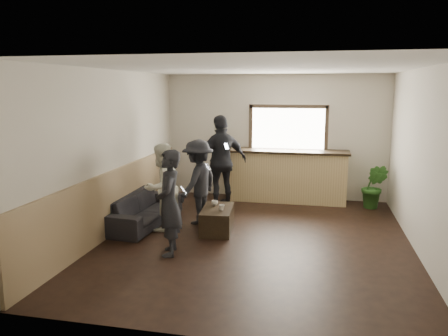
% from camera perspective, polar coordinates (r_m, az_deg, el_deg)
% --- Properties ---
extents(ground, '(5.00, 6.00, 0.01)m').
position_cam_1_polar(ground, '(7.40, 4.11, -9.31)').
color(ground, black).
extents(room_shell, '(5.01, 6.01, 2.80)m').
position_cam_1_polar(room_shell, '(7.18, -1.58, 2.20)').
color(room_shell, silver).
rests_on(room_shell, ground).
extents(bar_counter, '(2.70, 0.68, 2.13)m').
position_cam_1_polar(bar_counter, '(9.79, 8.12, -0.59)').
color(bar_counter, tan).
rests_on(bar_counter, ground).
extents(sofa, '(0.91, 2.00, 0.57)m').
position_cam_1_polar(sofa, '(8.24, -10.49, -5.31)').
color(sofa, black).
rests_on(sofa, ground).
extents(coffee_table, '(0.61, 0.98, 0.41)m').
position_cam_1_polar(coffee_table, '(7.75, -0.87, -6.74)').
color(coffee_table, black).
rests_on(coffee_table, ground).
extents(cup_a, '(0.16, 0.16, 0.09)m').
position_cam_1_polar(cup_a, '(7.86, -1.25, -4.59)').
color(cup_a, silver).
rests_on(cup_a, coffee_table).
extents(cup_b, '(0.13, 0.13, 0.09)m').
position_cam_1_polar(cup_b, '(7.57, -0.31, -5.17)').
color(cup_b, silver).
rests_on(cup_b, coffee_table).
extents(potted_plant, '(0.62, 0.55, 0.94)m').
position_cam_1_polar(potted_plant, '(9.63, 19.03, -2.29)').
color(potted_plant, '#2D6623').
rests_on(potted_plant, ground).
extents(person_a, '(0.53, 0.66, 1.60)m').
position_cam_1_polar(person_a, '(6.59, -7.18, -4.55)').
color(person_a, black).
rests_on(person_a, ground).
extents(person_b, '(0.84, 0.92, 1.54)m').
position_cam_1_polar(person_b, '(7.76, -8.14, -2.49)').
color(person_b, white).
rests_on(person_b, ground).
extents(person_c, '(0.84, 1.14, 1.57)m').
position_cam_1_polar(person_c, '(8.08, -3.41, -1.81)').
color(person_c, black).
rests_on(person_c, ground).
extents(person_d, '(1.19, 1.09, 1.95)m').
position_cam_1_polar(person_d, '(9.10, -0.31, 0.82)').
color(person_d, black).
rests_on(person_d, ground).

